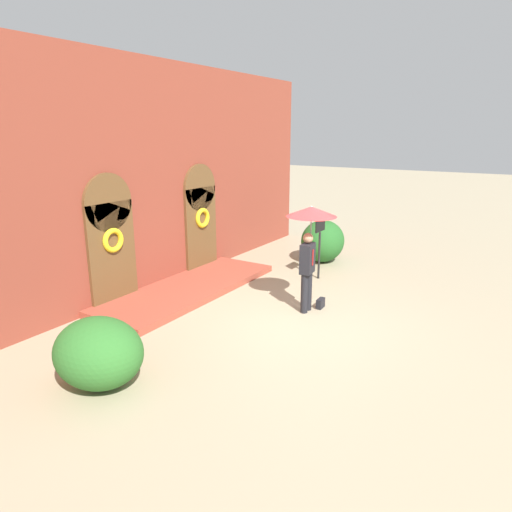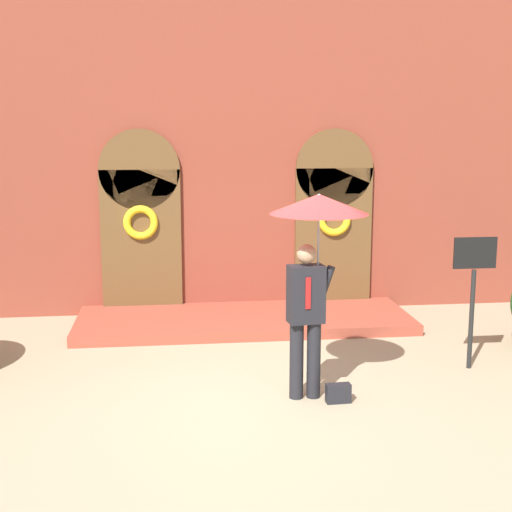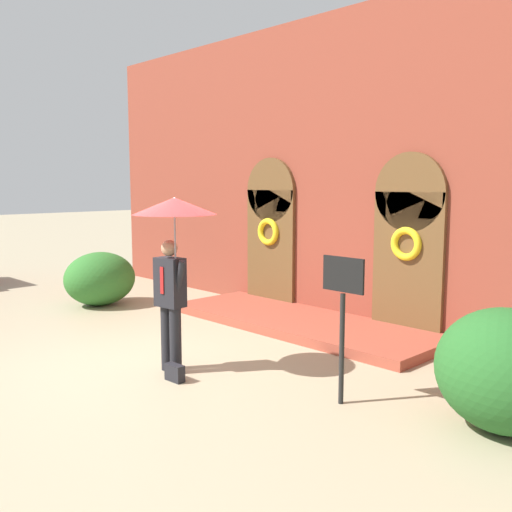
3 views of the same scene
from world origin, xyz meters
TOP-DOWN VIEW (x-y plane):
  - ground_plane at (0.00, 0.00)m, footprint 80.00×80.00m
  - building_facade at (-0.00, 4.15)m, footprint 14.00×2.30m
  - person_with_umbrella at (0.49, -0.02)m, footprint 1.10×1.10m
  - handbag at (0.74, -0.22)m, footprint 0.29×0.13m
  - sign_post at (2.70, 0.73)m, footprint 0.56×0.06m
  - shrub_left at (-4.13, 1.40)m, footprint 1.28×1.50m
  - shrub_right at (4.32, 1.35)m, footprint 1.46×1.29m

SIDE VIEW (x-z plane):
  - ground_plane at x=0.00m, z-range 0.00..0.00m
  - handbag at x=0.74m, z-range 0.00..0.22m
  - shrub_left at x=-4.13m, z-range 0.00..1.12m
  - shrub_right at x=4.32m, z-range 0.00..1.29m
  - sign_post at x=2.70m, z-range 0.30..2.02m
  - person_with_umbrella at x=0.49m, z-range 0.73..3.09m
  - building_facade at x=0.00m, z-range -0.12..5.48m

